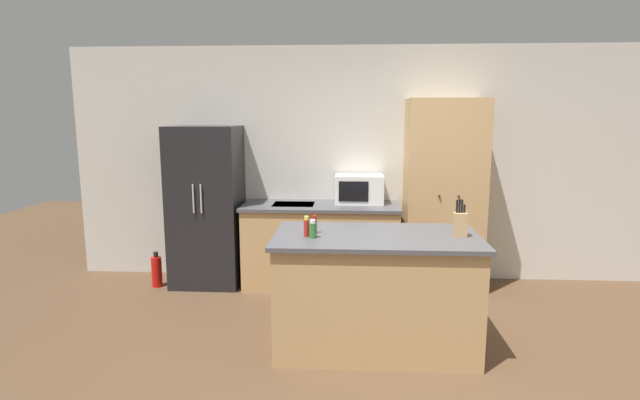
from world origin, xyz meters
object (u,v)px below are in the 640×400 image
at_px(refrigerator, 207,206).
at_px(fire_extinguisher, 157,271).
at_px(pantry_cabinet, 443,195).
at_px(knife_block, 460,224).
at_px(spice_bottle_short_red, 307,227).
at_px(microwave, 359,189).
at_px(spice_bottle_tall_dark, 314,225).
at_px(spice_bottle_amber_oil, 313,229).

height_order(refrigerator, fire_extinguisher, refrigerator).
relative_size(pantry_cabinet, fire_extinguisher, 5.19).
distance_m(knife_block, fire_extinguisher, 3.33).
bearing_deg(spice_bottle_short_red, microwave, 75.29).
xyz_separation_m(microwave, fire_extinguisher, (-2.19, -0.28, -0.88)).
distance_m(microwave, fire_extinguisher, 2.38).
bearing_deg(pantry_cabinet, knife_block, -95.52).
bearing_deg(spice_bottle_tall_dark, fire_extinguisher, 145.20).
relative_size(microwave, fire_extinguisher, 1.33).
bearing_deg(pantry_cabinet, spice_bottle_tall_dark, -131.27).
height_order(knife_block, spice_bottle_short_red, knife_block).
bearing_deg(microwave, refrigerator, -176.12).
bearing_deg(spice_bottle_amber_oil, microwave, 77.33).
bearing_deg(fire_extinguisher, refrigerator, 17.46).
bearing_deg(microwave, fire_extinguisher, -172.72).
relative_size(refrigerator, fire_extinguisher, 4.46).
distance_m(refrigerator, fire_extinguisher, 0.89).
bearing_deg(spice_bottle_short_red, fire_extinguisher, 142.15).
distance_m(pantry_cabinet, spice_bottle_amber_oil, 2.04).
relative_size(microwave, spice_bottle_tall_dark, 3.59).
distance_m(spice_bottle_tall_dark, fire_extinguisher, 2.36).
relative_size(knife_block, spice_bottle_short_red, 1.84).
bearing_deg(pantry_cabinet, spice_bottle_short_red, -130.42).
bearing_deg(fire_extinguisher, knife_block, -23.88).
bearing_deg(microwave, spice_bottle_amber_oil, -102.67).
height_order(refrigerator, pantry_cabinet, pantry_cabinet).
bearing_deg(fire_extinguisher, spice_bottle_tall_dark, -34.80).
bearing_deg(knife_block, spice_bottle_amber_oil, -174.34).
bearing_deg(knife_block, spice_bottle_short_red, -176.77).
bearing_deg(microwave, spice_bottle_tall_dark, -103.82).
bearing_deg(knife_block, microwave, 115.27).
bearing_deg(spice_bottle_short_red, spice_bottle_tall_dark, 63.49).
xyz_separation_m(pantry_cabinet, spice_bottle_amber_oil, (-1.27, -1.60, -0.02)).
xyz_separation_m(spice_bottle_short_red, spice_bottle_amber_oil, (0.05, -0.05, -0.01)).
bearing_deg(pantry_cabinet, fire_extinguisher, -176.55).
relative_size(spice_bottle_short_red, fire_extinguisher, 0.41).
relative_size(microwave, spice_bottle_amber_oil, 3.67).
bearing_deg(refrigerator, spice_bottle_amber_oil, -51.02).
bearing_deg(refrigerator, spice_bottle_short_red, -51.36).
bearing_deg(spice_bottle_amber_oil, spice_bottle_short_red, 138.86).
height_order(spice_bottle_tall_dark, spice_bottle_amber_oil, spice_bottle_tall_dark).
relative_size(refrigerator, knife_block, 5.93).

